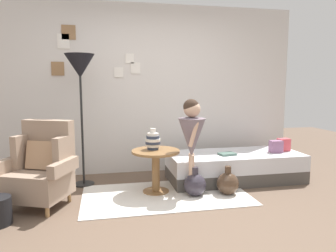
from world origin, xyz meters
TOP-DOWN VIEW (x-y plane):
  - ground_plane at (0.00, 0.00)m, footprint 12.00×12.00m
  - gallery_wall at (-0.00, 1.95)m, footprint 4.80×0.12m
  - rug at (0.08, 0.74)m, footprint 2.05×1.12m
  - armchair at (-1.37, 0.73)m, footprint 0.89×0.80m
  - daybed at (1.18, 1.17)m, footprint 1.90×0.81m
  - pillow_head at (1.95, 1.17)m, footprint 0.17×0.13m
  - pillow_mid at (1.78, 1.09)m, footprint 0.18×0.12m
  - side_table at (-0.02, 0.89)m, footprint 0.61×0.61m
  - vase_striped at (-0.05, 0.95)m, footprint 0.19×0.19m
  - floor_lamp at (-0.95, 1.39)m, footprint 0.39×0.39m
  - person_child at (0.41, 0.74)m, footprint 0.34×0.34m
  - book_on_daybed at (1.02, 1.07)m, footprint 0.24×0.19m
  - demijohn_near at (0.43, 0.66)m, footprint 0.28×0.28m
  - demijohn_far at (0.85, 0.62)m, footprint 0.28×0.28m

SIDE VIEW (x-z plane):
  - ground_plane at x=0.00m, z-range 0.00..0.00m
  - rug at x=0.08m, z-range 0.00..0.01m
  - demijohn_near at x=0.43m, z-range -0.04..0.33m
  - demijohn_far at x=0.85m, z-range -0.04..0.33m
  - daybed at x=1.18m, z-range 0.00..0.40m
  - side_table at x=-0.02m, z-range 0.12..0.68m
  - book_on_daybed at x=1.02m, z-range 0.40..0.43m
  - armchair at x=-1.37m, z-range -0.05..0.92m
  - pillow_mid at x=1.78m, z-range 0.40..0.57m
  - pillow_head at x=1.95m, z-range 0.40..0.58m
  - vase_striped at x=-0.05m, z-range 0.53..0.80m
  - person_child at x=0.41m, z-range 0.18..1.38m
  - gallery_wall at x=0.00m, z-range 0.00..2.60m
  - floor_lamp at x=-0.95m, z-range 0.66..2.44m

